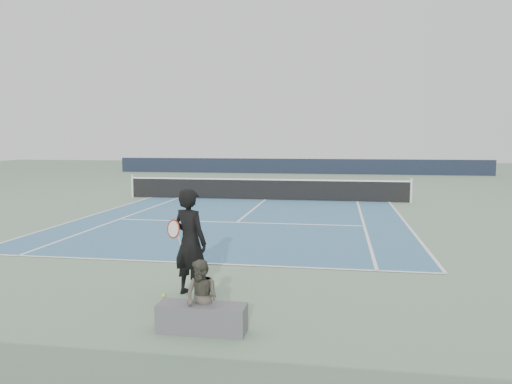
% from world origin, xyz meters
% --- Properties ---
extents(ground, '(80.00, 80.00, 0.00)m').
position_xyz_m(ground, '(0.00, 0.00, 0.00)').
color(ground, slate).
extents(court_surface, '(10.97, 23.77, 0.01)m').
position_xyz_m(court_surface, '(0.00, 0.00, 0.01)').
color(court_surface, '#3B698B').
rests_on(court_surface, ground).
extents(tennis_net, '(12.90, 0.10, 1.07)m').
position_xyz_m(tennis_net, '(0.00, 0.00, 0.50)').
color(tennis_net, silver).
rests_on(tennis_net, ground).
extents(windscreen_far, '(30.00, 0.25, 1.20)m').
position_xyz_m(windscreen_far, '(0.00, 17.88, 0.60)').
color(windscreen_far, black).
rests_on(windscreen_far, ground).
extents(tennis_player, '(0.88, 0.77, 1.90)m').
position_xyz_m(tennis_player, '(0.74, -14.04, 0.95)').
color(tennis_player, black).
rests_on(tennis_player, ground).
extents(tennis_ball, '(0.07, 0.07, 0.07)m').
position_xyz_m(tennis_ball, '(0.33, -14.27, 0.03)').
color(tennis_ball, '#B5D52B').
rests_on(tennis_ball, ground).
extents(spectator_bench, '(1.32, 0.89, 1.08)m').
position_xyz_m(spectator_bench, '(1.41, -15.67, 0.36)').
color(spectator_bench, '#56555A').
rests_on(spectator_bench, ground).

